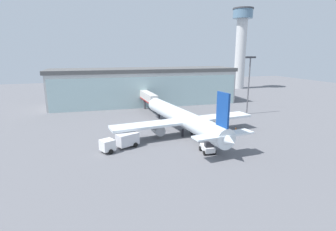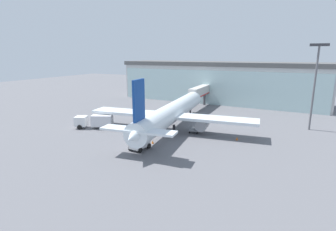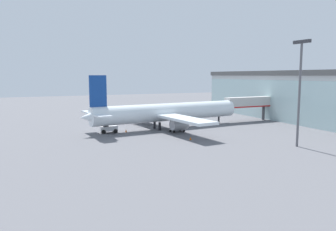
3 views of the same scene
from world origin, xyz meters
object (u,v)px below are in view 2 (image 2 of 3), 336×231
at_px(apron_light_mast, 315,79).
at_px(safety_cone_wingtip, 237,139).
at_px(pushback_tug, 139,144).
at_px(catering_truck, 95,121).
at_px(baggage_cart, 195,129).
at_px(jet_bridge, 200,92).
at_px(airplane, 172,113).
at_px(safety_cone_nose, 153,142).

bearing_deg(apron_light_mast, safety_cone_wingtip, -132.06).
bearing_deg(apron_light_mast, pushback_tug, -135.35).
relative_size(catering_truck, baggage_cart, 2.57).
bearing_deg(pushback_tug, baggage_cart, -13.64).
height_order(catering_truck, baggage_cart, catering_truck).
height_order(baggage_cart, pushback_tug, pushback_tug).
height_order(jet_bridge, airplane, airplane).
relative_size(catering_truck, safety_cone_nose, 13.75).
bearing_deg(jet_bridge, baggage_cart, -164.72).
relative_size(jet_bridge, safety_cone_nose, 23.07).
relative_size(airplane, catering_truck, 4.83).
xyz_separation_m(pushback_tug, safety_cone_nose, (0.48, 3.39, -0.70)).
bearing_deg(safety_cone_wingtip, catering_truck, -170.58).
xyz_separation_m(jet_bridge, baggage_cart, (6.77, -22.49, -3.93)).
bearing_deg(pushback_tug, safety_cone_wingtip, -42.60).
distance_m(jet_bridge, apron_light_mast, 29.16).
bearing_deg(pushback_tug, airplane, 6.32).
bearing_deg(baggage_cart, apron_light_mast, 114.45).
xyz_separation_m(jet_bridge, pushback_tug, (2.26, -35.05, -3.46)).
relative_size(apron_light_mast, baggage_cart, 5.54).
bearing_deg(safety_cone_wingtip, safety_cone_nose, -147.53).
bearing_deg(jet_bridge, safety_cone_nose, -176.50).
xyz_separation_m(catering_truck, baggage_cart, (18.78, 5.89, -0.97)).
distance_m(catering_truck, pushback_tug, 15.76).
bearing_deg(baggage_cart, jet_bridge, -168.63).
height_order(apron_light_mast, baggage_cart, apron_light_mast).
distance_m(safety_cone_nose, safety_cone_wingtip, 14.45).
relative_size(apron_light_mast, safety_cone_nose, 29.57).
distance_m(jet_bridge, airplane, 23.11).
distance_m(jet_bridge, baggage_cart, 23.81).
height_order(airplane, safety_cone_wingtip, airplane).
bearing_deg(airplane, safety_cone_nose, 177.50).
height_order(apron_light_mast, pushback_tug, apron_light_mast).
relative_size(pushback_tug, safety_cone_wingtip, 6.13).
bearing_deg(safety_cone_nose, pushback_tug, -98.13).
bearing_deg(safety_cone_wingtip, jet_bridge, 121.99).
bearing_deg(catering_truck, apron_light_mast, -179.94).
distance_m(jet_bridge, catering_truck, 30.96).
bearing_deg(airplane, apron_light_mast, -70.14).
bearing_deg(catering_truck, airplane, 176.82).
distance_m(pushback_tug, safety_cone_wingtip, 16.89).
height_order(jet_bridge, catering_truck, jet_bridge).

